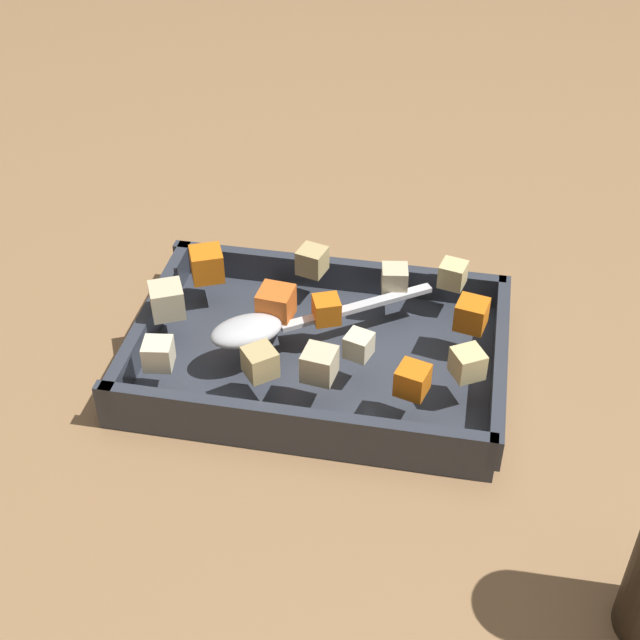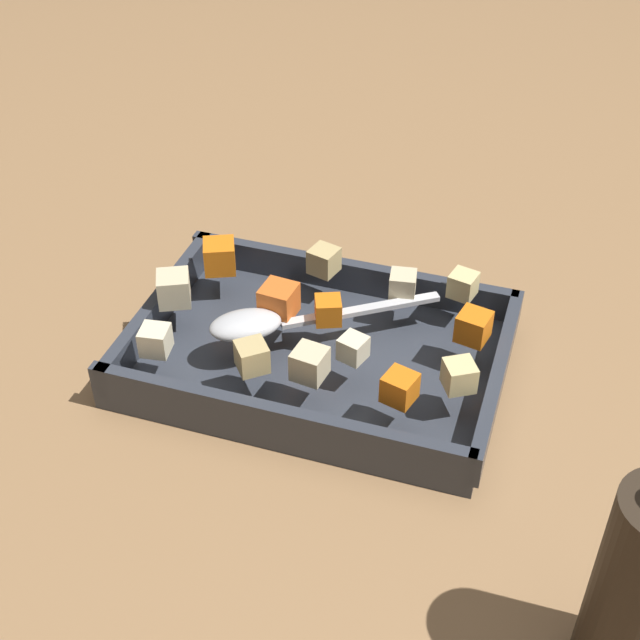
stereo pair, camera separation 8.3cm
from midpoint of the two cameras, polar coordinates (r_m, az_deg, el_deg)
The scene contains 17 objects.
ground_plane at distance 0.86m, azimuth -3.17°, elevation -3.47°, with size 4.00×4.00×0.00m, color #936D47.
baking_dish at distance 0.86m, azimuth -2.77°, elevation -2.40°, with size 0.35×0.23×0.05m.
carrot_chunk_heap_top at distance 0.83m, azimuth 6.85°, elevation 0.25°, with size 0.03×0.03×0.03m, color orange.
carrot_chunk_near_spoon at distance 0.90m, azimuth -9.84°, elevation 3.43°, with size 0.03×0.03×0.03m, color orange.
carrot_chunk_corner_ne at distance 0.84m, azimuth -2.42°, elevation 0.55°, with size 0.02×0.02×0.02m, color orange.
carrot_chunk_heap_side at distance 0.84m, azimuth -5.64°, elevation 0.90°, with size 0.03×0.03×0.03m, color orange.
carrot_chunk_front_center at distance 0.76m, azimuth 2.82°, elevation -3.98°, with size 0.03×0.03×0.03m, color orange.
potato_chunk_corner_sw at distance 0.80m, azimuth -0.49°, elevation -1.74°, with size 0.02×0.02×0.02m, color beige.
potato_chunk_back_center at distance 0.90m, azimuth -3.14°, elevation 3.70°, with size 0.03×0.03×0.03m, color tan.
potato_chunk_mid_left at distance 0.78m, azimuth -6.87°, elevation -2.81°, with size 0.03×0.03×0.03m, color tan.
potato_chunk_rim_edge at distance 0.88m, azimuth 5.83°, elevation 2.81°, with size 0.02×0.02×0.02m, color #E0CC89.
potato_chunk_under_handle at distance 0.78m, azimuth 6.41°, elevation -2.88°, with size 0.03×0.03×0.03m, color #E0CC89.
potato_chunk_far_left at distance 0.77m, azimuth -3.10°, elevation -2.95°, with size 0.03×0.03×0.03m, color beige.
potato_chunk_far_right at distance 0.81m, azimuth -13.17°, elevation -2.23°, with size 0.03×0.03×0.03m, color beige.
potato_chunk_mid_right at distance 0.87m, azimuth 2.08°, elevation 2.54°, with size 0.03×0.03×0.03m, color beige.
potato_chunk_center at distance 0.86m, azimuth -12.46°, elevation 1.14°, with size 0.03×0.03×0.03m, color beige.
serving_spoon at distance 0.82m, azimuth -6.68°, elevation -0.61°, with size 0.20×0.15×0.02m.
Camera 1 is at (0.12, -0.63, 0.58)m, focal length 50.27 mm.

